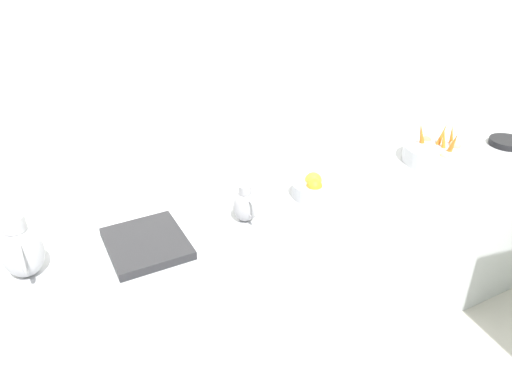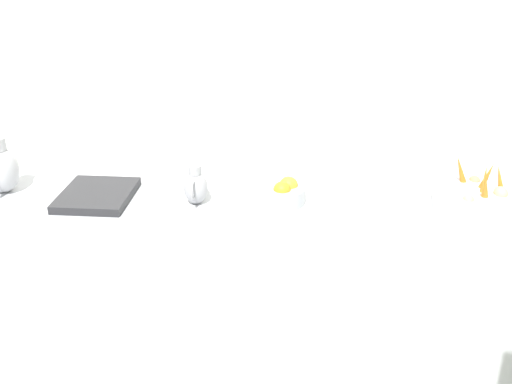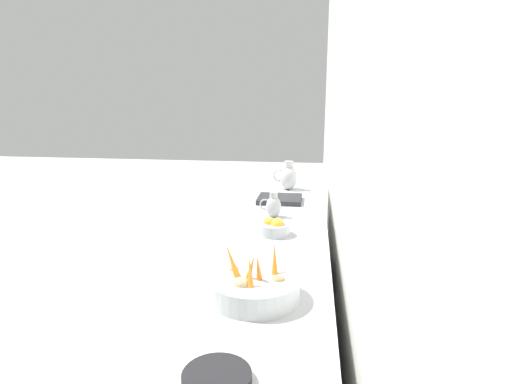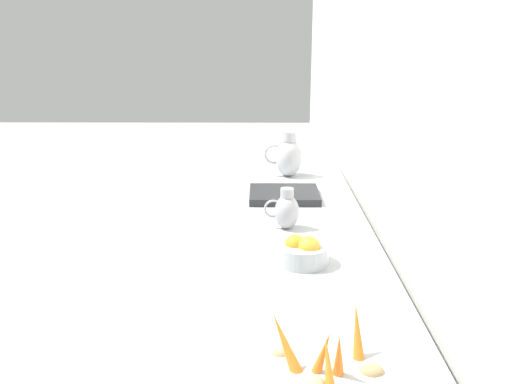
# 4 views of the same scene
# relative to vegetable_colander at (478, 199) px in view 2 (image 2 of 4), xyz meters

# --- Properties ---
(tile_wall_left) EXTENTS (0.10, 9.06, 3.00)m
(tile_wall_left) POSITION_rel_vegetable_colander_xyz_m (-0.43, -0.48, 0.57)
(tile_wall_left) COLOR white
(tile_wall_left) RESTS_ON ground_plane
(prep_counter) EXTENTS (0.65, 3.40, 0.88)m
(prep_counter) POSITION_rel_vegetable_colander_xyz_m (-0.00, -0.98, -0.49)
(prep_counter) COLOR #ADAFB5
(prep_counter) RESTS_ON ground_plane
(vegetable_colander) EXTENTS (0.37, 0.37, 0.22)m
(vegetable_colander) POSITION_rel_vegetable_colander_xyz_m (0.00, 0.00, 0.00)
(vegetable_colander) COLOR #ADAFB5
(vegetable_colander) RESTS_ON prep_counter
(orange_bowl) EXTENTS (0.19, 0.19, 0.11)m
(orange_bowl) POSITION_rel_vegetable_colander_xyz_m (-0.01, -0.81, -0.01)
(orange_bowl) COLOR #9EA0A5
(orange_bowl) RESTS_ON prep_counter
(metal_pitcher_tall) EXTENTS (0.21, 0.15, 0.25)m
(metal_pitcher_tall) POSITION_rel_vegetable_colander_xyz_m (-0.01, -2.06, 0.06)
(metal_pitcher_tall) COLOR #A3A3A8
(metal_pitcher_tall) RESTS_ON prep_counter
(metal_pitcher_short) EXTENTS (0.15, 0.10, 0.17)m
(metal_pitcher_short) POSITION_rel_vegetable_colander_xyz_m (0.04, -1.19, 0.03)
(metal_pitcher_short) COLOR #939399
(metal_pitcher_short) RESTS_ON prep_counter
(counter_sink_basin) EXTENTS (0.34, 0.30, 0.04)m
(counter_sink_basin) POSITION_rel_vegetable_colander_xyz_m (0.03, -1.63, -0.03)
(counter_sink_basin) COLOR #232326
(counter_sink_basin) RESTS_ON prep_counter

